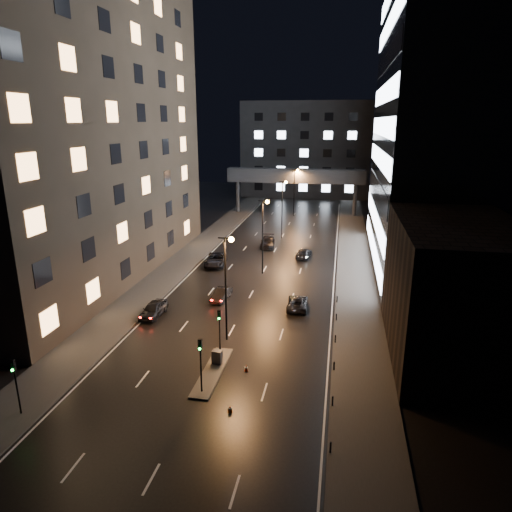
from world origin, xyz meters
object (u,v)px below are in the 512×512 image
object	(u,v)px
car_away_c	(216,260)
car_toward_a	(297,303)
car_away_d	(268,242)
car_away_b	(221,294)
utility_cabinet	(217,357)
car_away_a	(153,309)
car_toward_b	(304,253)

from	to	relation	value
car_away_c	car_toward_a	size ratio (longest dim) A/B	1.25
car_away_c	car_away_d	size ratio (longest dim) A/B	1.08
car_away_b	utility_cabinet	distance (m)	14.80
car_away_d	car_toward_a	xyz separation A→B (m)	(7.38, -24.97, -0.14)
car_away_b	car_toward_a	world-z (taller)	car_away_b
car_away_a	car_toward_b	size ratio (longest dim) A/B	0.97
car_away_b	utility_cabinet	size ratio (longest dim) A/B	3.42
car_away_a	car_away_c	world-z (taller)	car_away_c
car_away_c	utility_cabinet	size ratio (longest dim) A/B	4.99
car_away_d	utility_cabinet	xyz separation A→B (m)	(1.86, -38.51, -0.05)
car_away_c	car_toward_a	distance (m)	18.86
car_away_b	car_away_c	bearing A→B (deg)	113.90
car_away_b	car_toward_a	size ratio (longest dim) A/B	0.86
car_away_a	car_away_d	size ratio (longest dim) A/B	0.83
car_away_c	car_away_b	bearing A→B (deg)	-78.90
car_away_a	car_away_d	world-z (taller)	car_away_d
car_toward_a	utility_cabinet	size ratio (longest dim) A/B	3.99
car_away_c	car_away_d	xyz separation A→B (m)	(5.76, 11.45, -0.03)
car_away_b	car_away_c	xyz separation A→B (m)	(-4.17, 12.67, 0.15)
car_away_b	car_toward_b	xyz separation A→B (m)	(7.97, 18.89, 0.01)
car_away_a	utility_cabinet	world-z (taller)	car_away_a
car_away_a	car_toward_b	bearing A→B (deg)	62.26
car_away_b	car_away_d	world-z (taller)	car_away_d
car_away_b	car_away_d	distance (m)	24.17
car_away_c	utility_cabinet	bearing A→B (deg)	-81.41
car_away_a	car_away_c	size ratio (longest dim) A/B	0.77
car_away_c	car_toward_a	xyz separation A→B (m)	(13.14, -13.52, -0.17)
car_toward_b	car_away_a	bearing A→B (deg)	66.84
car_away_a	car_away_b	xyz separation A→B (m)	(5.91, 5.83, -0.11)
car_away_c	car_toward_b	size ratio (longest dim) A/B	1.26
car_away_d	car_toward_b	bearing A→B (deg)	-45.52
car_toward_a	utility_cabinet	bearing A→B (deg)	65.71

